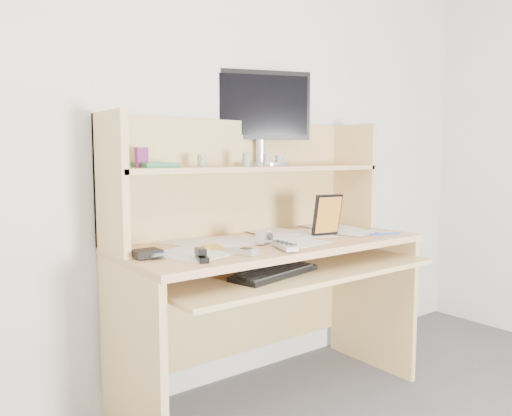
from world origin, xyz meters
TOP-DOWN VIEW (x-y plane):
  - back_wall at (0.00, 1.80)m, footprint 3.60×0.04m
  - desk at (0.00, 1.56)m, footprint 1.40×0.70m
  - paper_clutter at (0.00, 1.48)m, footprint 1.32×0.54m
  - keyboard at (-0.15, 1.28)m, footprint 0.43×0.23m
  - tv_remote at (-0.10, 1.28)m, footprint 0.11×0.19m
  - flip_phone at (-0.29, 1.29)m, footprint 0.08×0.11m
  - stapler at (-0.48, 1.30)m, footprint 0.08×0.13m
  - wallet at (-0.62, 1.46)m, footprint 0.10×0.08m
  - sticky_note_pad at (-0.32, 1.49)m, footprint 0.08×0.08m
  - digital_camera at (-0.09, 1.43)m, footprint 0.10×0.07m
  - game_case at (0.27, 1.41)m, footprint 0.14×0.04m
  - blue_pen at (0.51, 1.26)m, footprint 0.15×0.06m
  - card_box at (-0.54, 1.67)m, footprint 0.06×0.04m
  - shelf_book at (-0.48, 1.69)m, footprint 0.15×0.21m
  - chip_stack_a at (-0.27, 1.63)m, footprint 0.05×0.05m
  - chip_stack_b at (0.06, 1.60)m, footprint 0.04×0.04m
  - chip_stack_c at (0.16, 1.63)m, footprint 0.05×0.05m
  - chip_stack_d at (-0.06, 1.60)m, footprint 0.04×0.04m
  - monitor at (0.12, 1.74)m, footprint 0.51×0.28m

SIDE VIEW (x-z plane):
  - keyboard at x=-0.15m, z-range 0.65..0.68m
  - desk at x=0.00m, z-range 0.04..1.34m
  - paper_clutter at x=0.00m, z-range 0.75..0.76m
  - sticky_note_pad at x=-0.32m, z-range 0.75..0.76m
  - blue_pen at x=0.51m, z-range 0.76..0.76m
  - tv_remote at x=-0.10m, z-range 0.76..0.77m
  - flip_phone at x=-0.29m, z-range 0.76..0.78m
  - wallet at x=-0.62m, z-range 0.76..0.78m
  - stapler at x=-0.48m, z-range 0.76..0.80m
  - digital_camera at x=-0.09m, z-range 0.76..0.81m
  - game_case at x=0.27m, z-range 0.76..0.95m
  - shelf_book at x=-0.48m, z-range 1.08..1.10m
  - chip_stack_c at x=0.16m, z-range 1.08..1.13m
  - chip_stack_a at x=-0.27m, z-range 1.08..1.13m
  - chip_stack_b at x=0.06m, z-range 1.08..1.14m
  - chip_stack_d at x=-0.06m, z-range 1.08..1.15m
  - card_box at x=-0.54m, z-range 1.08..1.16m
  - back_wall at x=0.00m, z-range 0.00..2.50m
  - monitor at x=0.12m, z-range 1.10..1.56m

